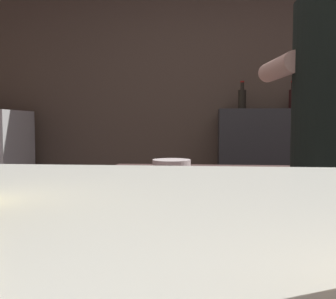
% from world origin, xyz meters
% --- Properties ---
extents(wall_back, '(5.20, 0.10, 2.70)m').
position_xyz_m(wall_back, '(0.00, 2.20, 1.35)').
color(wall_back, brown).
rests_on(wall_back, ground).
extents(prep_counter, '(2.10, 0.60, 0.88)m').
position_xyz_m(prep_counter, '(0.35, 0.58, 0.44)').
color(prep_counter, '#4E3733').
rests_on(prep_counter, ground).
extents(back_shelf, '(0.75, 0.36, 1.23)m').
position_xyz_m(back_shelf, '(0.28, 1.92, 0.61)').
color(back_shelf, '#353636').
rests_on(back_shelf, ground).
extents(mixing_bowl, '(0.19, 0.19, 0.05)m').
position_xyz_m(mixing_bowl, '(-0.37, 0.60, 0.91)').
color(mixing_bowl, silver).
rests_on(mixing_bowl, prep_counter).
extents(bottle_soy, '(0.06, 0.06, 0.23)m').
position_xyz_m(bottle_soy, '(0.09, 1.96, 1.32)').
color(bottle_soy, black).
rests_on(bottle_soy, back_shelf).
extents(bottle_hot_sauce, '(0.06, 0.06, 0.23)m').
position_xyz_m(bottle_hot_sauce, '(0.50, 2.00, 1.32)').
color(bottle_hot_sauce, black).
rests_on(bottle_hot_sauce, back_shelf).
extents(bottle_olive_oil, '(0.06, 0.06, 0.22)m').
position_xyz_m(bottle_olive_oil, '(0.53, 1.90, 1.31)').
color(bottle_olive_oil, '#D1CE87').
rests_on(bottle_olive_oil, back_shelf).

